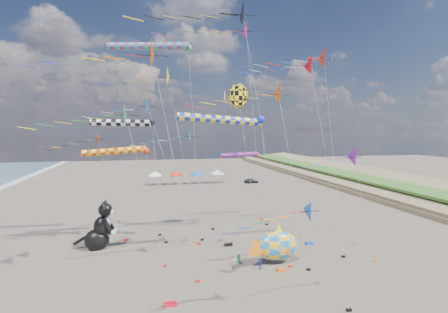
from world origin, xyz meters
The scene contains 31 objects.
ground centered at (0.00, 0.00, 0.00)m, with size 260.00×260.00×0.00m, color brown.
delta_kite_0 centered at (1.47, 11.96, 24.35)m, with size 14.74×2.80×26.02m.
delta_kite_1 centered at (10.25, 6.34, 10.36)m, with size 8.82×1.95×11.65m.
delta_kite_2 centered at (-9.96, 9.80, 14.25)m, with size 10.67×2.38×15.72m.
delta_kite_3 centered at (2.46, -1.50, 7.12)m, with size 8.13×1.59×8.34m.
delta_kite_4 centered at (-14.65, 18.82, 11.75)m, with size 8.44×1.62×12.97m.
delta_kite_5 centered at (2.86, 5.89, 16.05)m, with size 10.61×2.17×17.46m.
delta_kite_6 centered at (-3.11, 21.05, 12.03)m, with size 9.37×1.99×13.37m.
delta_kite_7 centered at (10.68, 15.74, 20.75)m, with size 12.95×2.75×22.35m.
delta_kite_8 centered at (-7.55, 5.74, 18.82)m, with size 12.07×2.80×20.45m.
delta_kite_9 centered at (4.58, 24.48, 26.76)m, with size 14.83×2.82×28.45m.
delta_kite_10 centered at (-6.34, 15.59, 18.52)m, with size 11.49×2.45×20.02m.
delta_kite_11 centered at (-7.68, 14.97, 15.39)m, with size 10.08×2.17×16.75m.
delta_kite_12 centered at (8.38, 8.18, 19.81)m, with size 10.22×2.41×21.29m.
windsock_0 centered at (-7.27, 16.93, 22.27)m, with size 10.46×0.88×22.79m.
windsock_1 centered at (4.26, 21.47, 9.72)m, with size 6.63×0.66×10.14m.
windsock_2 centered at (-0.63, 10.59, 14.12)m, with size 10.28×0.82×14.59m.
windsock_3 centered at (-10.43, 16.82, 13.83)m, with size 8.14×0.77×14.30m.
windsock_4 centered at (-11.43, 19.95, 10.56)m, with size 9.01×0.83×11.02m.
angelfish_kite centered at (1.45, 13.60, 16.67)m, with size 3.74×3.02×18.12m.
cat_inflatable centered at (-13.36, 16.60, 2.73)m, with size 4.04×2.02×5.46m, color black, non-canonical shape.
fish_inflatable centered at (4.06, 8.05, 1.84)m, with size 5.79×2.66×4.03m.
person_adult centered at (-0.53, 7.00, 0.85)m, with size 0.62×0.41×1.71m, color slate.
child_green centered at (0.40, 8.52, 0.57)m, with size 0.56×0.43×1.14m, color #24924A.
child_blue centered at (2.08, 7.19, 0.54)m, with size 0.64×0.27×1.09m, color #2631AA.
kite_bag_0 centered at (9.88, 12.66, 0.15)m, with size 0.90×0.44×0.30m, color blue.
kite_bag_1 centered at (-6.68, 2.11, 0.15)m, with size 0.90×0.44×0.30m, color red.
kite_bag_2 centered at (0.72, 14.29, 0.15)m, with size 0.90×0.44×0.30m, color black.
kite_bag_3 centered at (3.88, 6.30, 0.15)m, with size 0.90×0.44×0.30m, color #E65713.
tent_row centered at (1.50, 60.00, 3.15)m, with size 19.20×4.20×3.80m.
parked_car centered at (17.08, 58.00, 0.60)m, with size 1.41×3.50×1.19m, color #26262D.
Camera 1 is at (-8.37, -23.26, 13.18)m, focal length 28.00 mm.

